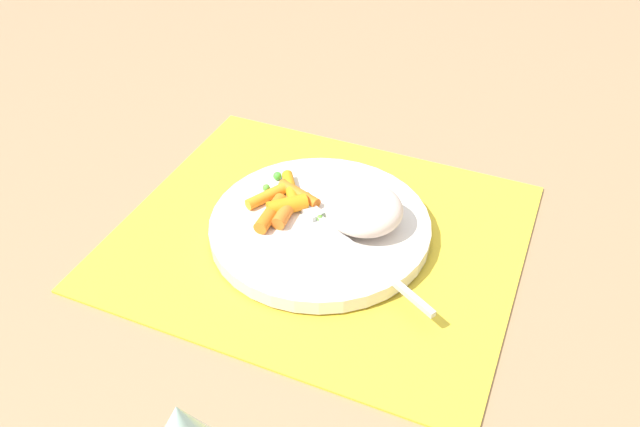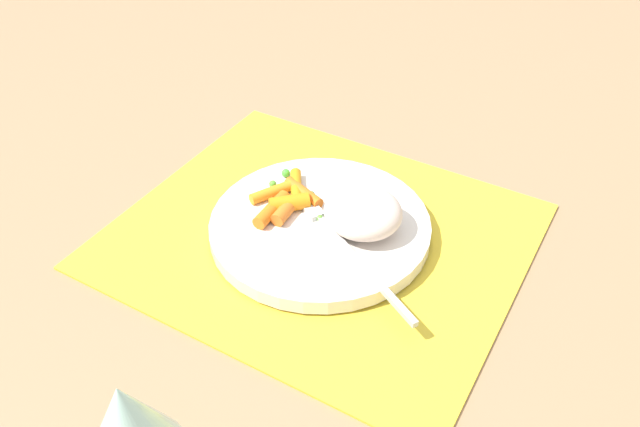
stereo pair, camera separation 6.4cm
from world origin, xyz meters
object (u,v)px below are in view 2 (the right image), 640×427
rice_mound (363,212)px  fork (339,240)px  carrot_portion (286,200)px  plate (320,227)px

rice_mound → fork: (0.01, 0.03, -0.02)m
rice_mound → fork: 0.04m
carrot_portion → fork: 0.08m
carrot_portion → fork: size_ratio=0.53×
plate → fork: 0.04m
plate → carrot_portion: 0.05m
carrot_portion → fork: (-0.08, 0.02, -0.00)m
rice_mound → carrot_portion: size_ratio=0.80×
rice_mound → fork: bearing=71.0°
plate → rice_mound: size_ratio=2.87×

